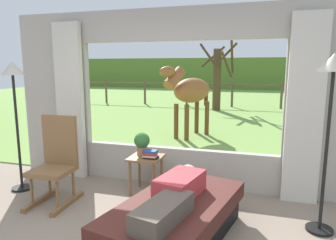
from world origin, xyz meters
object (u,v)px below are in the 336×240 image
object	(u,v)px
reclining_person	(175,193)
side_table	(146,163)
book_stack	(150,154)
floor_lamp_left	(14,87)
recliner_sofa	(176,220)
pasture_tree	(218,76)
horse	(190,91)
rocking_chair	(56,161)
floor_lamp_right	(332,90)
potted_plant	(142,142)

from	to	relation	value
reclining_person	side_table	bearing A→B (deg)	135.84
book_stack	floor_lamp_left	world-z (taller)	floor_lamp_left
recliner_sofa	reclining_person	world-z (taller)	reclining_person
book_stack	pasture_tree	size ratio (longest dim) A/B	0.07
recliner_sofa	horse	xyz separation A→B (m)	(-0.87, 4.52, 0.94)
side_table	reclining_person	bearing A→B (deg)	-56.81
rocking_chair	side_table	xyz separation A→B (m)	(1.01, 0.58, -0.12)
side_table	rocking_chair	bearing A→B (deg)	-150.13
floor_lamp_right	horse	bearing A→B (deg)	120.54
book_stack	pasture_tree	bearing A→B (deg)	91.62
floor_lamp_left	recliner_sofa	bearing A→B (deg)	-14.59
rocking_chair	book_stack	xyz separation A→B (m)	(1.10, 0.52, 0.03)
recliner_sofa	potted_plant	size ratio (longest dim) A/B	5.80
potted_plant	book_stack	bearing A→B (deg)	-35.78
side_table	floor_lamp_right	xyz separation A→B (m)	(2.15, -0.43, 1.09)
side_table	pasture_tree	world-z (taller)	pasture_tree
reclining_person	book_stack	xyz separation A→B (m)	(-0.63, 1.03, 0.05)
floor_lamp_right	pasture_tree	bearing A→B (deg)	104.54
rocking_chair	book_stack	size ratio (longest dim) A/B	5.61
rocking_chair	horse	xyz separation A→B (m)	(0.86, 4.05, 0.61)
reclining_person	potted_plant	xyz separation A→B (m)	(-0.80, 1.16, 0.18)
reclining_person	book_stack	size ratio (longest dim) A/B	7.15
horse	pasture_tree	size ratio (longest dim) A/B	0.66
book_stack	recliner_sofa	bearing A→B (deg)	-57.46
reclining_person	potted_plant	size ratio (longest dim) A/B	4.46
recliner_sofa	horse	distance (m)	4.70
horse	floor_lamp_left	bearing A→B (deg)	92.04
rocking_chair	horse	bearing A→B (deg)	75.83
recliner_sofa	side_table	bearing A→B (deg)	137.05
rocking_chair	horse	distance (m)	4.19
potted_plant	pasture_tree	xyz separation A→B (m)	(-0.07, 8.38, 0.68)
recliner_sofa	book_stack	distance (m)	1.22
floor_lamp_left	floor_lamp_right	world-z (taller)	floor_lamp_right
rocking_chair	floor_lamp_right	distance (m)	3.31
rocking_chair	floor_lamp_left	xyz separation A→B (m)	(-0.74, 0.18, 0.92)
rocking_chair	floor_lamp_right	size ratio (longest dim) A/B	0.60
rocking_chair	floor_lamp_right	xyz separation A→B (m)	(3.16, 0.15, 0.97)
recliner_sofa	reclining_person	distance (m)	0.31
recliner_sofa	potted_plant	world-z (taller)	potted_plant
recliner_sofa	potted_plant	distance (m)	1.45
pasture_tree	side_table	bearing A→B (deg)	-88.96
reclining_person	floor_lamp_left	size ratio (longest dim) A/B	0.79
floor_lamp_left	floor_lamp_right	xyz separation A→B (m)	(3.91, -0.03, 0.05)
side_table	horse	distance (m)	3.55
floor_lamp_left	reclining_person	bearing A→B (deg)	-15.64
recliner_sofa	side_table	xyz separation A→B (m)	(-0.72, 1.05, 0.21)
reclining_person	pasture_tree	size ratio (longest dim) A/B	0.53
reclining_person	rocking_chair	distance (m)	1.81
rocking_chair	side_table	world-z (taller)	rocking_chair
side_table	horse	bearing A→B (deg)	92.57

